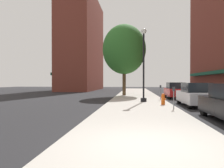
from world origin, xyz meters
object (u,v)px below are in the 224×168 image
at_px(parking_meter_near, 160,90).
at_px(tree_near, 124,49).
at_px(lamppost, 144,63).
at_px(car_silver, 195,95).
at_px(car_red, 175,90).
at_px(fire_hydrant, 163,99).
at_px(parking_meter_far, 174,95).

distance_m(parking_meter_near, tree_near, 8.16).
relative_size(lamppost, car_silver, 1.37).
height_order(lamppost, car_red, lamppost).
distance_m(fire_hydrant, parking_meter_near, 4.11).
bearing_deg(tree_near, car_red, -22.08).
bearing_deg(parking_meter_near, fire_hydrant, -94.51).
relative_size(fire_hydrant, car_red, 0.18).
bearing_deg(lamppost, car_red, 57.54).
bearing_deg(lamppost, fire_hydrant, -57.51).
bearing_deg(car_silver, fire_hydrant, -171.37).
relative_size(fire_hydrant, parking_meter_near, 0.60).
relative_size(tree_near, car_silver, 1.95).
height_order(car_silver, car_red, same).
xyz_separation_m(parking_meter_far, car_silver, (1.95, 2.52, -0.14)).
relative_size(parking_meter_far, tree_near, 0.16).
relative_size(lamppost, car_red, 1.37).
bearing_deg(car_silver, car_red, 89.90).
xyz_separation_m(lamppost, parking_meter_far, (1.60, -4.17, -2.25)).
xyz_separation_m(tree_near, car_red, (5.49, -2.23, -4.76)).
distance_m(lamppost, tree_near, 8.38).
bearing_deg(car_red, fire_hydrant, -104.44).
relative_size(fire_hydrant, tree_near, 0.09).
distance_m(lamppost, parking_meter_far, 5.00).
bearing_deg(car_red, parking_meter_near, -116.86).
distance_m(fire_hydrant, car_red, 7.92).
bearing_deg(parking_meter_far, car_silver, 52.26).
xyz_separation_m(parking_meter_far, car_red, (1.95, 9.75, -0.14)).
bearing_deg(car_red, parking_meter_far, -99.06).
bearing_deg(lamppost, parking_meter_far, -69.06).
distance_m(parking_meter_far, tree_near, 13.31).
height_order(fire_hydrant, parking_meter_far, parking_meter_far).
relative_size(lamppost, parking_meter_near, 4.50).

